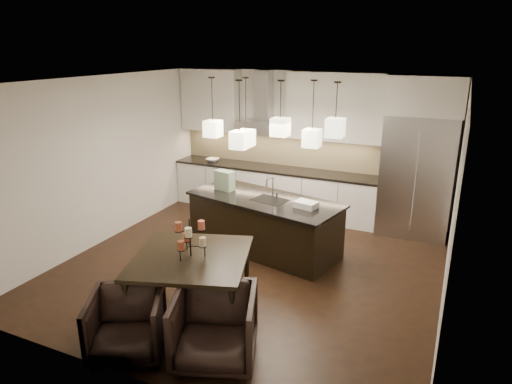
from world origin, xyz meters
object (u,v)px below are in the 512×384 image
at_px(refrigerator, 417,176).
at_px(armchair_left, 127,324).
at_px(island_body, 264,225).
at_px(armchair_right, 215,327).
at_px(dining_table, 192,286).

xyz_separation_m(refrigerator, armchair_left, (-2.45, -4.82, -0.71)).
bearing_deg(refrigerator, armchair_left, -116.95).
bearing_deg(island_body, armchair_left, -82.90).
bearing_deg(island_body, refrigerator, 51.05).
distance_m(refrigerator, armchair_right, 4.82).
bearing_deg(refrigerator, island_body, -141.44).
distance_m(dining_table, armchair_left, 0.98).
height_order(island_body, dining_table, island_body).
bearing_deg(refrigerator, dining_table, -119.56).
relative_size(refrigerator, island_body, 0.88).
bearing_deg(armchair_right, island_body, 82.35).
distance_m(island_body, armchair_left, 3.12).
bearing_deg(dining_table, armchair_left, -122.86).
bearing_deg(armchair_right, refrigerator, 50.91).
bearing_deg(armchair_left, armchair_right, -10.37).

